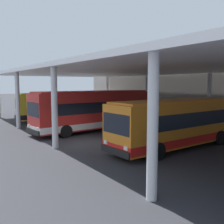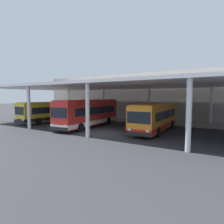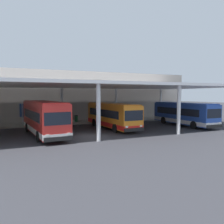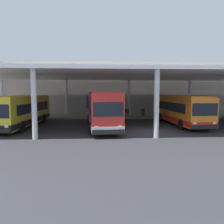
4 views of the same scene
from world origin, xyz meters
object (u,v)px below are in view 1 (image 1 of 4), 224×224
Objects in this scene: bus_nearest_bay at (64,106)px; bench_waiting at (188,120)px; bus_middle_bay at (179,123)px; banner_sign at (149,104)px; bus_second_bay at (94,110)px; trash_bin at (212,123)px.

bench_waiting is at bearing 37.03° from bus_nearest_bay.
bus_nearest_bay is 1.00× the size of bus_middle_bay.
banner_sign reaches higher than bench_waiting.
bus_second_bay is 3.59× the size of banner_sign.
bus_nearest_bay is at bearing -149.54° from trash_bin.
bench_waiting is at bearing 71.34° from bus_second_bay.
bus_nearest_bay is at bearing -130.31° from banner_sign.
bench_waiting is 0.56× the size of banner_sign.
banner_sign is (-1.70, 8.14, 0.14)m from bus_second_bay.
banner_sign is (6.36, 7.50, 0.32)m from bus_nearest_bay.
banner_sign is at bearing 147.07° from bus_middle_bay.
banner_sign reaches higher than bus_middle_bay.
bench_waiting is (3.04, 9.01, -1.18)m from bus_second_bay.
bus_middle_bay is (8.56, 1.50, -0.19)m from bus_second_bay.
bus_middle_bay is 10.85× the size of trash_bin.
bus_middle_bay is at bearing -70.25° from trash_bin.
bus_middle_bay is (16.61, 0.86, 0.00)m from bus_nearest_bay.
trash_bin is at bearing 109.75° from bus_middle_bay.
bus_middle_bay is 9.37m from bench_waiting.
banner_sign is at bearing -169.52° from bench_waiting.
bus_second_bay is at bearing -170.08° from bus_middle_bay.
trash_bin is at bearing 5.39° from banner_sign.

